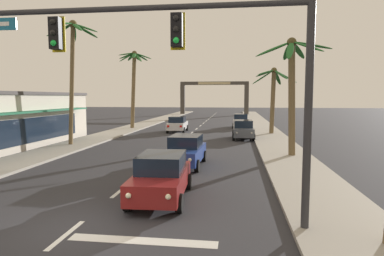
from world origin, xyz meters
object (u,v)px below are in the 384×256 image
object	(u,v)px
traffic_signal_mast	(181,53)
palm_right_third	(273,90)
sedan_parked_mid_kerb	(243,129)
palm_left_third	(134,76)
town_gateway_arch	(214,93)
palm_right_second	(292,75)
sedan_lead_at_stop_bar	(161,176)
sedan_oncoming_far	(178,124)
sedan_third_in_queue	(186,150)
palm_left_second	(72,55)
sedan_parked_nearest_kerb	(241,121)

from	to	relation	value
traffic_signal_mast	palm_right_third	size ratio (longest dim) A/B	1.64
sedan_parked_mid_kerb	palm_left_third	distance (m)	15.62
town_gateway_arch	palm_right_second	bearing A→B (deg)	-80.79
sedan_parked_mid_kerb	palm_left_third	xyz separation A→B (m)	(-12.58, 7.59, 5.30)
sedan_lead_at_stop_bar	sedan_oncoming_far	size ratio (longest dim) A/B	1.00
sedan_third_in_queue	sedan_parked_mid_kerb	size ratio (longest dim) A/B	1.01
sedan_third_in_queue	palm_right_third	bearing A→B (deg)	68.59
sedan_lead_at_stop_bar	palm_left_third	xyz separation A→B (m)	(-9.18, 26.08, 5.30)
palm_left_third	sedan_oncoming_far	bearing A→B (deg)	-23.58
sedan_parked_mid_kerb	palm_right_third	distance (m)	6.01
sedan_third_in_queue	sedan_parked_mid_kerb	bearing A→B (deg)	74.71
palm_left_second	palm_right_second	world-z (taller)	palm_left_second
traffic_signal_mast	sedan_parked_mid_kerb	world-z (taller)	traffic_signal_mast
palm_left_second	palm_left_third	bearing A→B (deg)	88.35
palm_right_third	sedan_oncoming_far	bearing A→B (deg)	172.01
palm_left_second	town_gateway_arch	xyz separation A→B (m)	(7.69, 46.69, -2.42)
sedan_parked_nearest_kerb	palm_left_second	xyz separation A→B (m)	(-12.92, -17.45, 6.06)
palm_right_second	sedan_third_in_queue	bearing A→B (deg)	-150.46
palm_left_second	palm_right_second	distance (m)	16.02
palm_left_third	palm_right_third	bearing A→B (deg)	-13.91
palm_left_second	palm_left_third	distance (m)	13.91
palm_right_second	palm_right_third	size ratio (longest dim) A/B	1.11
traffic_signal_mast	palm_right_second	xyz separation A→B (m)	(4.94, 12.00, 0.10)
traffic_signal_mast	sedan_lead_at_stop_bar	world-z (taller)	traffic_signal_mast
sedan_third_in_queue	sedan_parked_nearest_kerb	world-z (taller)	same
sedan_parked_mid_kerb	sedan_parked_nearest_kerb	bearing A→B (deg)	90.30
sedan_oncoming_far	palm_left_second	distance (m)	14.27
sedan_lead_at_stop_bar	palm_right_third	world-z (taller)	palm_right_third
sedan_lead_at_stop_bar	sedan_parked_mid_kerb	world-z (taller)	same
palm_right_third	palm_left_second	bearing A→B (deg)	-147.76
sedan_parked_mid_kerb	town_gateway_arch	xyz separation A→B (m)	(-5.28, 40.39, 3.64)
palm_left_third	town_gateway_arch	xyz separation A→B (m)	(7.29, 32.80, -1.66)
sedan_lead_at_stop_bar	sedan_parked_nearest_kerb	world-z (taller)	same
palm_left_third	sedan_lead_at_stop_bar	bearing A→B (deg)	-70.61
traffic_signal_mast	palm_left_third	xyz separation A→B (m)	(-10.36, 28.58, 1.13)
sedan_oncoming_far	palm_left_second	xyz separation A→B (m)	(-6.02, -11.43, 6.06)
palm_left_second	palm_right_third	bearing A→B (deg)	32.24
sedan_lead_at_stop_bar	town_gateway_arch	xyz separation A→B (m)	(-1.88, 58.88, 3.64)
sedan_third_in_queue	palm_left_third	distance (m)	22.68
sedan_lead_at_stop_bar	sedan_parked_nearest_kerb	xyz separation A→B (m)	(3.34, 29.64, 0.00)
palm_left_third	palm_right_second	world-z (taller)	palm_left_third
sedan_parked_mid_kerb	sedan_lead_at_stop_bar	bearing A→B (deg)	-100.42
sedan_lead_at_stop_bar	town_gateway_arch	bearing A→B (deg)	91.83
town_gateway_arch	palm_right_third	bearing A→B (deg)	-77.34
sedan_parked_mid_kerb	palm_right_third	xyz separation A→B (m)	(2.95, 3.75, 3.66)
sedan_parked_nearest_kerb	sedan_lead_at_stop_bar	bearing A→B (deg)	-96.43
sedan_lead_at_stop_bar	sedan_third_in_queue	bearing A→B (deg)	90.05
palm_right_second	town_gateway_arch	distance (m)	50.03
sedan_third_in_queue	sedan_parked_mid_kerb	xyz separation A→B (m)	(3.41, 12.46, 0.00)
palm_left_second	town_gateway_arch	size ratio (longest dim) A/B	0.66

